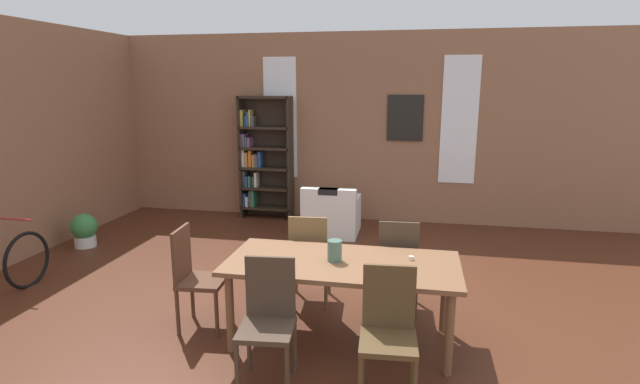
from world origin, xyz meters
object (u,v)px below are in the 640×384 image
(armchair_white, at_px, (332,216))
(dining_chair_near_right, at_px, (388,329))
(dining_chair_far_left, at_px, (309,256))
(vase_on_table, at_px, (335,251))
(potted_plant_by_shelf, at_px, (84,230))
(dining_table, at_px, (342,270))
(dining_chair_head_left, at_px, (195,274))
(bookshelf_tall, at_px, (262,158))
(dining_chair_near_left, at_px, (268,317))
(dining_chair_far_right, at_px, (398,262))

(armchair_white, bearing_deg, dining_chair_near_right, -74.16)
(dining_chair_near_right, height_order, armchair_white, dining_chair_near_right)
(dining_chair_far_left, height_order, armchair_white, dining_chair_far_left)
(vase_on_table, xyz_separation_m, armchair_white, (-0.57, 3.09, -0.55))
(dining_chair_far_left, height_order, dining_chair_near_right, same)
(dining_chair_near_right, height_order, potted_plant_by_shelf, dining_chair_near_right)
(potted_plant_by_shelf, bearing_deg, dining_chair_near_right, -30.10)
(dining_table, xyz_separation_m, armchair_white, (-0.63, 3.09, -0.38))
(dining_chair_far_left, distance_m, armchair_white, 2.43)
(vase_on_table, bearing_deg, dining_table, 0.00)
(dining_chair_head_left, height_order, bookshelf_tall, bookshelf_tall)
(dining_chair_near_left, xyz_separation_m, dining_chair_far_right, (0.90, 1.36, 0.00))
(dining_chair_head_left, distance_m, dining_chair_far_right, 1.93)
(dining_chair_far_left, xyz_separation_m, dining_chair_near_right, (0.88, -1.36, 0.00))
(dining_table, relative_size, bookshelf_tall, 0.98)
(vase_on_table, distance_m, bookshelf_tall, 4.24)
(dining_chair_near_right, distance_m, potted_plant_by_shelf, 5.01)
(dining_chair_head_left, xyz_separation_m, armchair_white, (0.73, 3.10, -0.23))
(dining_chair_near_left, xyz_separation_m, potted_plant_by_shelf, (-3.44, 2.51, -0.27))
(dining_table, height_order, dining_chair_far_left, dining_chair_far_left)
(dining_chair_far_right, height_order, bookshelf_tall, bookshelf_tall)
(dining_chair_near_left, bearing_deg, dining_chair_near_right, 0.01)
(vase_on_table, bearing_deg, bookshelf_tall, 116.05)
(dining_chair_near_right, bearing_deg, dining_chair_near_left, -179.99)
(dining_table, relative_size, dining_chair_near_right, 2.08)
(dining_chair_near_left, bearing_deg, potted_plant_by_shelf, 143.87)
(dining_chair_far_left, bearing_deg, vase_on_table, -61.33)
(dining_table, distance_m, armchair_white, 3.18)
(dining_table, relative_size, dining_chair_far_left, 2.08)
(dining_chair_near_right, xyz_separation_m, armchair_white, (-1.07, 3.78, -0.23))
(dining_chair_near_left, xyz_separation_m, bookshelf_tall, (-1.48, 4.49, 0.49))
(dining_chair_head_left, distance_m, dining_chair_near_left, 1.13)
(vase_on_table, bearing_deg, dining_chair_head_left, -179.72)
(dining_chair_far_left, bearing_deg, dining_table, -57.28)
(dining_chair_near_left, bearing_deg, dining_table, 56.49)
(dining_chair_far_right, xyz_separation_m, bookshelf_tall, (-2.38, 3.13, 0.49))
(dining_table, height_order, potted_plant_by_shelf, dining_table)
(potted_plant_by_shelf, bearing_deg, dining_chair_near_left, -36.13)
(dining_table, height_order, dining_chair_near_left, dining_chair_near_left)
(bookshelf_tall, height_order, potted_plant_by_shelf, bookshelf_tall)
(dining_chair_head_left, relative_size, potted_plant_by_shelf, 2.04)
(armchair_white, bearing_deg, dining_table, -78.45)
(dining_table, bearing_deg, armchair_white, 101.55)
(dining_chair_near_left, height_order, armchair_white, dining_chair_near_left)
(dining_chair_head_left, distance_m, armchair_white, 3.19)
(armchair_white, distance_m, potted_plant_by_shelf, 3.49)
(dining_chair_far_left, relative_size, dining_chair_near_right, 1.00)
(bookshelf_tall, bearing_deg, dining_chair_head_left, -81.54)
(dining_chair_far_left, xyz_separation_m, potted_plant_by_shelf, (-3.45, 1.14, -0.27))
(dining_chair_near_left, distance_m, dining_chair_far_left, 1.36)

